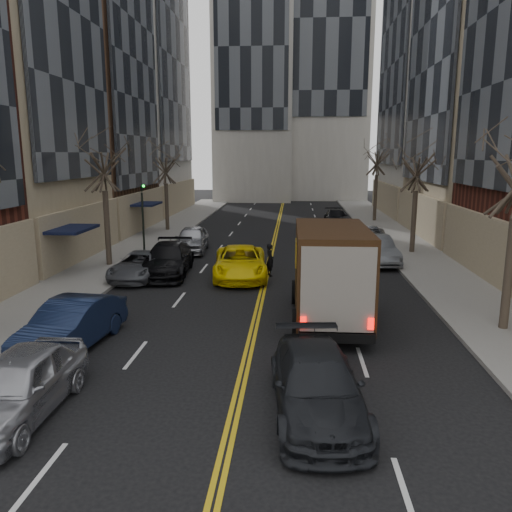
# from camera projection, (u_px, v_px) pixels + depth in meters

# --- Properties ---
(sidewalk_left) EXTENTS (4.00, 66.00, 0.15)m
(sidewalk_left) POSITION_uv_depth(u_px,v_px,m) (143.00, 243.00, 34.54)
(sidewalk_left) COLOR slate
(sidewalk_left) RESTS_ON ground
(sidewalk_right) EXTENTS (4.00, 66.00, 0.15)m
(sidewalk_right) POSITION_uv_depth(u_px,v_px,m) (408.00, 247.00, 33.22)
(sidewalk_right) COLOR slate
(sidewalk_right) RESTS_ON ground
(streetwall_left) EXTENTS (14.00, 49.50, 36.00)m
(streetwall_left) POSITION_uv_depth(u_px,v_px,m) (50.00, 20.00, 35.77)
(streetwall_left) COLOR #562319
(streetwall_left) RESTS_ON ground
(streetwall_right) EXTENTS (12.26, 49.00, 34.00)m
(streetwall_right) POSITION_uv_depth(u_px,v_px,m) (512.00, 23.00, 34.72)
(streetwall_right) COLOR #4C301E
(streetwall_right) RESTS_ON ground
(tree_lf_mid) EXTENTS (3.20, 3.20, 8.91)m
(tree_lf_mid) POSITION_uv_depth(u_px,v_px,m) (102.00, 145.00, 26.38)
(tree_lf_mid) COLOR #382D23
(tree_lf_mid) RESTS_ON sidewalk_left
(tree_lf_far) EXTENTS (3.20, 3.20, 8.12)m
(tree_lf_far) POSITION_uv_depth(u_px,v_px,m) (165.00, 155.00, 39.19)
(tree_lf_far) COLOR #382D23
(tree_lf_far) RESTS_ON sidewalk_left
(tree_rt_mid) EXTENTS (3.20, 3.20, 8.32)m
(tree_rt_mid) POSITION_uv_depth(u_px,v_px,m) (418.00, 154.00, 30.05)
(tree_rt_mid) COLOR #382D23
(tree_rt_mid) RESTS_ON sidewalk_right
(tree_rt_far) EXTENTS (3.20, 3.20, 9.11)m
(tree_rt_far) POSITION_uv_depth(u_px,v_px,m) (378.00, 147.00, 44.59)
(tree_rt_far) COLOR #382D23
(tree_rt_far) RESTS_ON sidewalk_right
(traffic_signal) EXTENTS (0.29, 0.26, 4.70)m
(traffic_signal) POSITION_uv_depth(u_px,v_px,m) (143.00, 212.00, 28.99)
(traffic_signal) COLOR black
(traffic_signal) RESTS_ON sidewalk_left
(ups_truck) EXTENTS (2.78, 6.66, 3.63)m
(ups_truck) POSITION_uv_depth(u_px,v_px,m) (330.00, 274.00, 18.37)
(ups_truck) COLOR black
(ups_truck) RESTS_ON ground
(observer_sedan) EXTENTS (2.51, 5.27, 1.48)m
(observer_sedan) POSITION_uv_depth(u_px,v_px,m) (317.00, 384.00, 11.95)
(observer_sedan) COLOR black
(observer_sedan) RESTS_ON ground
(taxi) EXTENTS (3.12, 5.81, 1.55)m
(taxi) POSITION_uv_depth(u_px,v_px,m) (240.00, 262.00, 25.18)
(taxi) COLOR yellow
(taxi) RESTS_ON ground
(pedestrian) EXTENTS (0.61, 0.72, 1.68)m
(pedestrian) POSITION_uv_depth(u_px,v_px,m) (270.00, 260.00, 25.53)
(pedestrian) COLOR black
(pedestrian) RESTS_ON ground
(parked_lf_a) EXTENTS (1.88, 4.67, 1.59)m
(parked_lf_a) POSITION_uv_depth(u_px,v_px,m) (18.00, 385.00, 11.82)
(parked_lf_a) COLOR #ADAFB5
(parked_lf_a) RESTS_ON ground
(parked_lf_b) EXTENTS (2.21, 4.91, 1.56)m
(parked_lf_b) POSITION_uv_depth(u_px,v_px,m) (71.00, 325.00, 16.01)
(parked_lf_b) COLOR #101932
(parked_lf_b) RESTS_ON ground
(parked_lf_c) EXTENTS (2.34, 4.81, 1.32)m
(parked_lf_c) POSITION_uv_depth(u_px,v_px,m) (140.00, 265.00, 25.04)
(parked_lf_c) COLOR #515359
(parked_lf_c) RESTS_ON ground
(parked_lf_d) EXTENTS (2.66, 5.71, 1.61)m
(parked_lf_d) POSITION_uv_depth(u_px,v_px,m) (167.00, 260.00, 25.73)
(parked_lf_d) COLOR black
(parked_lf_d) RESTS_ON ground
(parked_lf_e) EXTENTS (2.21, 4.86, 1.62)m
(parked_lf_e) POSITION_uv_depth(u_px,v_px,m) (192.00, 239.00, 31.84)
(parked_lf_e) COLOR #ACAEB4
(parked_lf_e) RESTS_ON ground
(parked_rt_a) EXTENTS (2.26, 5.01, 1.60)m
(parked_rt_a) POSITION_uv_depth(u_px,v_px,m) (375.00, 249.00, 28.48)
(parked_rt_a) COLOR #515559
(parked_rt_a) RESTS_ON ground
(parked_rt_b) EXTENTS (2.89, 5.41, 1.45)m
(parked_rt_b) POSITION_uv_depth(u_px,v_px,m) (368.00, 238.00, 32.89)
(parked_rt_b) COLOR #A0A3A8
(parked_rt_b) RESTS_ON ground
(parked_rt_c) EXTENTS (1.97, 4.70, 1.36)m
(parked_rt_c) POSITION_uv_depth(u_px,v_px,m) (336.00, 217.00, 43.76)
(parked_rt_c) COLOR black
(parked_rt_c) RESTS_ON ground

